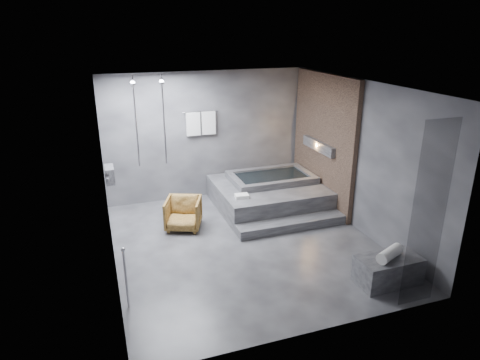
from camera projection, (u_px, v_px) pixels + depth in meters
name	position (u px, v px, depth m)	size (l,w,h in m)	color
room	(262.00, 145.00, 7.43)	(5.00, 5.04, 2.82)	#2C2D2F
tub_deck	(268.00, 195.00, 9.21)	(2.20, 2.00, 0.50)	#313234
tub_step	(292.00, 224.00, 8.22)	(2.20, 0.36, 0.18)	#313234
concrete_bench	(388.00, 270.00, 6.46)	(0.95, 0.52, 0.43)	#2D2D30
driftwood_chair	(183.00, 214.00, 8.18)	(0.65, 0.66, 0.60)	#4C3313
rolled_towel	(390.00, 254.00, 6.32)	(0.18, 0.18, 0.49)	white
deck_towel	(242.00, 196.00, 8.40)	(0.26, 0.19, 0.07)	white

